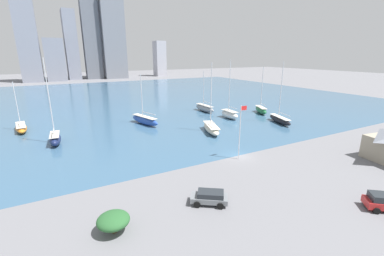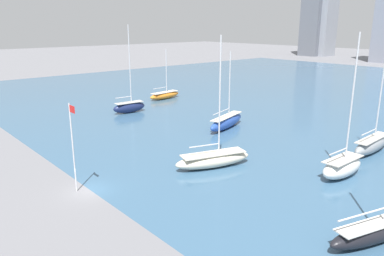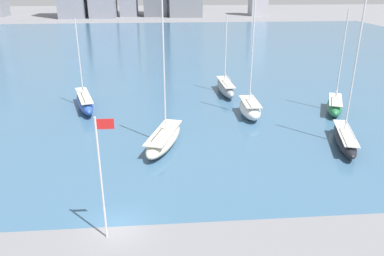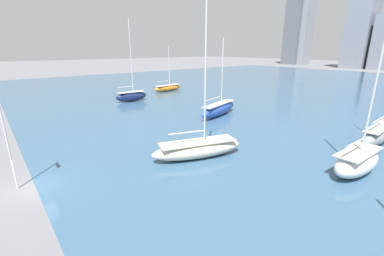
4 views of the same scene
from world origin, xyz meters
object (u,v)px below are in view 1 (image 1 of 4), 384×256
Objects in this scene: sailboat_navy at (55,138)px; sailboat_black at (280,119)px; parked_wagon_gray at (210,197)px; flag_pole at (240,130)px; sailboat_gray at (205,108)px; sailboat_orange at (21,127)px; sailboat_green at (261,110)px; sailboat_blue at (145,120)px; sailboat_white at (230,114)px; sailboat_cream at (211,128)px.

sailboat_black is at bearing -7.26° from sailboat_navy.
sailboat_navy is at bearing 60.53° from parked_wagon_gray.
flag_pole is 0.76× the size of sailboat_gray.
sailboat_orange is 51.07m from parked_wagon_gray.
sailboat_green is at bearing -14.38° from parked_wagon_gray.
sailboat_gray reaches higher than parked_wagon_gray.
sailboat_black is (30.93, -15.36, -0.14)m from sailboat_blue.
sailboat_navy reaches higher than sailboat_green.
parked_wagon_gray is at bearing -61.32° from sailboat_navy.
flag_pole is at bearing -134.12° from sailboat_black.
sailboat_gray reaches higher than sailboat_orange.
sailboat_white is at bearing -153.29° from sailboat_green.
sailboat_navy is 35.86m from parked_wagon_gray.
sailboat_orange is at bearing 168.34° from sailboat_cream.
sailboat_cream is (4.26, 15.31, -4.10)m from flag_pole.
sailboat_blue is at bearing -166.84° from sailboat_gray.
sailboat_cream is 1.00× the size of sailboat_black.
sailboat_cream is 1.27× the size of sailboat_gray.
parked_wagon_gray is (-4.81, -38.32, -0.22)m from sailboat_blue.
parked_wagon_gray is (15.46, -32.36, -0.29)m from sailboat_navy.
sailboat_cream is 43.69m from sailboat_orange.
sailboat_blue is 38.62m from parked_wagon_gray.
sailboat_gray is at bearing 98.87° from sailboat_white.
flag_pole is at bearing -16.67° from parked_wagon_gray.
sailboat_white is at bearing 144.86° from sailboat_black.
sailboat_white is at bearing -4.52° from parked_wagon_gray.
sailboat_cream reaches higher than parked_wagon_gray.
sailboat_white is (22.65, -5.03, 0.08)m from sailboat_blue.
sailboat_green is at bearing 39.63° from sailboat_cream.
sailboat_gray is at bearing 130.96° from sailboat_black.
flag_pole is 0.82× the size of sailboat_orange.
sailboat_green is at bearing -24.05° from sailboat_blue.
sailboat_black is (57.90, -23.06, 0.10)m from sailboat_orange.
sailboat_gray is (14.36, 34.93, -3.98)m from flag_pole.
sailboat_gray reaches higher than flag_pole.
sailboat_gray is 23.30m from sailboat_black.
sailboat_white is 1.30× the size of sailboat_gray.
sailboat_green is at bearing -17.53° from sailboat_orange.
sailboat_white reaches higher than flag_pole.
parked_wagon_gray is at bearing -115.73° from sailboat_green.
sailboat_orange is 0.82× the size of sailboat_green.
sailboat_green is 2.96× the size of parked_wagon_gray.
flag_pole is at bearing -37.45° from sailboat_navy.
sailboat_black is at bearing -67.33° from sailboat_gray.
flag_pole is 28.10m from sailboat_black.
sailboat_blue is 34.54m from sailboat_black.
sailboat_navy is (-31.31, 7.88, 0.21)m from sailboat_cream.
sailboat_orange is (-6.70, 13.66, -0.31)m from sailboat_navy.
sailboat_navy is at bearing 179.51° from sailboat_blue.
sailboat_gray is (41.42, 11.75, -0.09)m from sailboat_navy.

